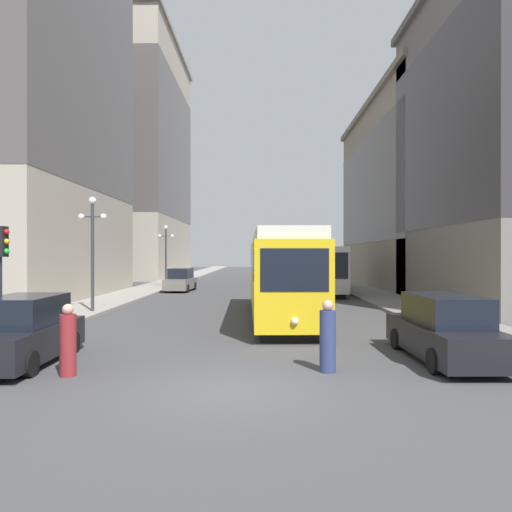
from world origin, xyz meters
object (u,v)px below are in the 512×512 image
(streetcar, at_px, (280,273))
(pedestrian_crossing_near, at_px, (328,338))
(transit_bus, at_px, (320,267))
(traffic_light_near_left, at_px, (1,254))
(parked_car_left_near, at_px, (23,332))
(parked_car_left_mid, at_px, (181,281))
(pedestrian_crossing_far, at_px, (68,342))
(lamp_post_left_near, at_px, (92,236))
(lamp_post_left_far, at_px, (166,246))
(parked_car_right_far, at_px, (444,330))

(streetcar, bearing_deg, pedestrian_crossing_near, -87.20)
(transit_bus, xyz_separation_m, traffic_light_near_left, (-12.67, -22.18, 1.02))
(parked_car_left_near, relative_size, parked_car_left_mid, 0.96)
(pedestrian_crossing_far, distance_m, traffic_light_near_left, 5.17)
(traffic_light_near_left, xyz_separation_m, lamp_post_left_near, (-0.22, 8.67, 0.86))
(pedestrian_crossing_near, distance_m, traffic_light_near_left, 10.37)
(streetcar, height_order, traffic_light_near_left, streetcar)
(lamp_post_left_far, bearing_deg, pedestrian_crossing_near, -71.36)
(parked_car_left_near, relative_size, parked_car_right_far, 0.90)
(parked_car_left_near, height_order, parked_car_left_mid, same)
(streetcar, relative_size, parked_car_right_far, 2.71)
(parked_car_right_far, height_order, lamp_post_left_far, lamp_post_left_far)
(parked_car_right_far, bearing_deg, lamp_post_left_far, -65.59)
(transit_bus, bearing_deg, lamp_post_left_far, 161.38)
(transit_bus, relative_size, parked_car_left_near, 2.83)
(parked_car_right_far, height_order, lamp_post_left_near, lamp_post_left_near)
(parked_car_right_far, bearing_deg, traffic_light_near_left, -7.24)
(parked_car_right_far, bearing_deg, pedestrian_crossing_near, 20.31)
(traffic_light_near_left, bearing_deg, parked_car_left_mid, 85.85)
(transit_bus, xyz_separation_m, lamp_post_left_near, (-12.89, -13.51, 1.89))
(parked_car_left_near, relative_size, pedestrian_crossing_near, 2.47)
(parked_car_left_near, relative_size, lamp_post_left_near, 0.79)
(lamp_post_left_far, bearing_deg, lamp_post_left_near, -90.00)
(streetcar, distance_m, parked_car_right_far, 9.70)
(pedestrian_crossing_far, relative_size, lamp_post_left_far, 0.33)
(parked_car_right_far, xyz_separation_m, lamp_post_left_far, (-13.39, 28.25, 2.81))
(pedestrian_crossing_near, bearing_deg, transit_bus, 139.55)
(transit_bus, bearing_deg, parked_car_left_mid, 175.82)
(streetcar, xyz_separation_m, parked_car_left_near, (-7.31, -9.18, -1.26))
(parked_car_left_mid, height_order, lamp_post_left_far, lamp_post_left_far)
(streetcar, bearing_deg, transit_bus, 74.56)
(lamp_post_left_near, distance_m, lamp_post_left_far, 18.13)
(streetcar, bearing_deg, traffic_light_near_left, -142.86)
(parked_car_left_near, bearing_deg, parked_car_left_mid, 88.92)
(pedestrian_crossing_far, bearing_deg, lamp_post_left_near, 41.26)
(parked_car_right_far, bearing_deg, lamp_post_left_near, -38.05)
(parked_car_left_mid, bearing_deg, traffic_light_near_left, -90.90)
(parked_car_left_mid, height_order, lamp_post_left_near, lamp_post_left_near)
(parked_car_left_near, bearing_deg, parked_car_right_far, 1.46)
(parked_car_left_near, distance_m, pedestrian_crossing_near, 8.12)
(parked_car_left_mid, distance_m, pedestrian_crossing_far, 26.49)
(parked_car_left_near, height_order, lamp_post_left_far, lamp_post_left_far)
(parked_car_left_mid, distance_m, parked_car_right_far, 27.19)
(pedestrian_crossing_far, distance_m, lamp_post_left_far, 30.38)
(streetcar, relative_size, transit_bus, 1.07)
(parked_car_left_mid, height_order, pedestrian_crossing_near, parked_car_left_mid)
(parked_car_right_far, bearing_deg, streetcar, -65.20)
(lamp_post_left_near, xyz_separation_m, lamp_post_left_far, (0.00, 18.13, -0.17))
(lamp_post_left_far, bearing_deg, parked_car_left_mid, -62.17)
(pedestrian_crossing_near, xyz_separation_m, pedestrian_crossing_far, (-6.34, -0.45, -0.03))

